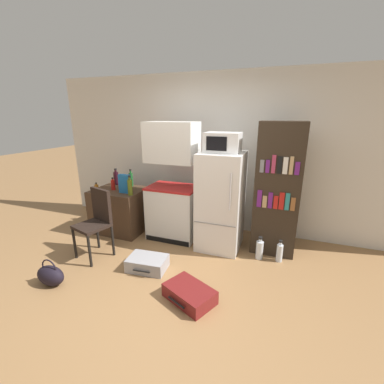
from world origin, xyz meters
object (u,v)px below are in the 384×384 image
Objects in this scene: bottle_amber_beer at (97,188)px; bottle_green_tall at (131,179)px; suitcase_large_flat at (147,263)px; chair at (97,217)px; side_table at (121,210)px; bottle_ketchup_red at (113,185)px; water_bottle_middle at (280,252)px; bottle_olive_oil at (130,187)px; microwave at (223,142)px; bookshelf at (277,190)px; refrigerator at (221,201)px; water_bottle_front at (260,249)px; suitcase_small_flat at (189,294)px; bottle_wine_dark at (116,178)px; handbag at (51,275)px; kitchen_hutch at (173,187)px; cereal_box at (125,184)px.

bottle_green_tall is at bearing 58.16° from bottle_amber_beer.
chair is at bearing 167.63° from suitcase_large_flat.
side_table is 3.98× the size of bottle_ketchup_red.
bottle_olive_oil is at bearing -178.07° from water_bottle_middle.
microwave is 0.26× the size of bookshelf.
refrigerator is at bearing 8.19° from bottle_amber_beer.
water_bottle_front is at bearing 33.43° from chair.
bookshelf is 5.98× the size of bottle_olive_oil.
chair is (0.12, -1.07, -0.29)m from bottle_green_tall.
suitcase_small_flat is at bearing -27.01° from bottle_amber_beer.
bottle_wine_dark reaches higher than suitcase_large_flat.
handbag is at bearing -79.80° from chair.
handbag is at bearing -143.84° from suitcase_small_flat.
bookshelf reaches higher than refrigerator.
water_bottle_front reaches higher than water_bottle_middle.
bookshelf is 1.83m from suitcase_small_flat.
refrigerator is at bearing 0.87° from side_table.
bottle_wine_dark is 0.30× the size of chair.
refrigerator is 1.49× the size of chair.
kitchen_hutch is 1.56m from bookshelf.
chair is at bearing -51.65° from bottle_amber_beer.
chair is (-2.32, -0.97, -0.36)m from bookshelf.
bottle_olive_oil is at bearing -170.81° from microwave.
cereal_box is at bearing -172.88° from bookshelf.
kitchen_hutch reaches higher than bottle_ketchup_red.
suitcase_large_flat is 0.81m from suitcase_small_flat.
bookshelf is 5.91× the size of water_bottle_middle.
refrigerator reaches higher than suitcase_large_flat.
microwave is at bearing -6.29° from bottle_wine_dark.
cereal_box reaches higher than suitcase_small_flat.
bottle_wine_dark is at bearing 131.79° from suitcase_large_flat.
chair is (0.42, -1.05, -0.29)m from bottle_wine_dark.
water_bottle_middle is at bearing 32.11° from chair.
kitchen_hutch is 0.90m from bottle_green_tall.
cereal_box is at bearing 16.04° from bottle_amber_beer.
kitchen_hutch is 1.20m from bottle_wine_dark.
suitcase_small_flat is (-0.77, -1.43, -0.85)m from bookshelf.
kitchen_hutch is 2.91× the size of suitcase_small_flat.
water_bottle_front is at bearing 2.53° from bottle_amber_beer.
kitchen_hutch reaches higher than cereal_box.
chair is at bearing -151.60° from refrigerator.
bottle_wine_dark is 1.17m from chair.
water_bottle_front is at bearing -8.50° from bottle_wine_dark.
side_table is at bearing 132.96° from suitcase_large_flat.
refrigerator is 3.99× the size of handbag.
bottle_ketchup_red is (0.15, -0.29, -0.04)m from bottle_wine_dark.
suitcase_large_flat is at bearing -86.23° from kitchen_hutch.
water_bottle_front is at bearing 86.41° from suitcase_small_flat.
bottle_wine_dark is 0.82× the size of handbag.
bottle_ketchup_red is at bearing 177.74° from water_bottle_front.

